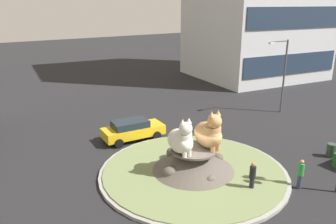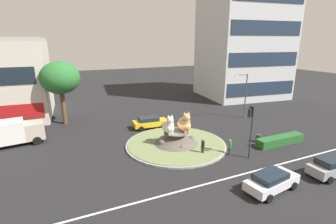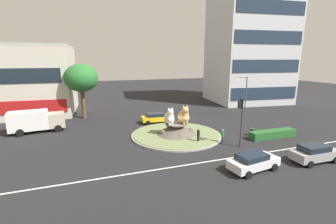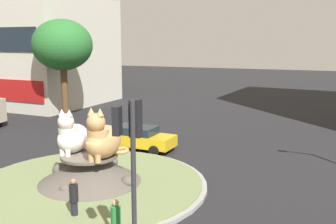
# 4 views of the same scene
# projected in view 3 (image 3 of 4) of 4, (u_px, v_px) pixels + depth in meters

# --- Properties ---
(ground_plane) EXTENTS (160.00, 160.00, 0.00)m
(ground_plane) POSITION_uv_depth(u_px,v_px,m) (176.00, 136.00, 29.07)
(ground_plane) COLOR black
(lane_centreline) EXTENTS (112.00, 0.20, 0.01)m
(lane_centreline) POSITION_uv_depth(u_px,v_px,m) (207.00, 162.00, 21.67)
(lane_centreline) COLOR silver
(lane_centreline) RESTS_ON ground
(roundabout_island) EXTENTS (10.98, 10.98, 1.56)m
(roundabout_island) POSITION_uv_depth(u_px,v_px,m) (176.00, 131.00, 28.97)
(roundabout_island) COLOR gray
(roundabout_island) RESTS_ON ground
(cat_statue_white) EXTENTS (1.42, 2.18, 2.16)m
(cat_statue_white) POSITION_uv_depth(u_px,v_px,m) (169.00, 118.00, 28.26)
(cat_statue_white) COLOR silver
(cat_statue_white) RESTS_ON roundabout_island
(cat_statue_calico) EXTENTS (1.58, 2.38, 2.38)m
(cat_statue_calico) POSITION_uv_depth(u_px,v_px,m) (184.00, 116.00, 28.57)
(cat_statue_calico) COLOR tan
(cat_statue_calico) RESTS_ON roundabout_island
(traffic_light_mast) EXTENTS (0.71, 0.58, 5.21)m
(traffic_light_mast) POSITION_uv_depth(u_px,v_px,m) (241.00, 112.00, 24.61)
(traffic_light_mast) COLOR #2D2D33
(traffic_light_mast) RESTS_ON ground
(office_tower) EXTENTS (16.55, 15.27, 26.45)m
(office_tower) POSITION_uv_depth(u_px,v_px,m) (249.00, 40.00, 50.35)
(office_tower) COLOR silver
(office_tower) RESTS_ON ground
(clipped_hedge_strip) EXTENTS (6.05, 1.20, 0.90)m
(clipped_hedge_strip) POSITION_uv_depth(u_px,v_px,m) (272.00, 134.00, 28.23)
(clipped_hedge_strip) COLOR #235B28
(clipped_hedge_strip) RESTS_ON ground
(broadleaf_tree_behind_island) EXTENTS (5.07, 5.07, 8.55)m
(broadleaf_tree_behind_island) POSITION_uv_depth(u_px,v_px,m) (81.00, 78.00, 36.25)
(broadleaf_tree_behind_island) COLOR brown
(broadleaf_tree_behind_island) RESTS_ON ground
(streetlight_arm) EXTENTS (2.13, 0.40, 6.54)m
(streetlight_arm) POSITION_uv_depth(u_px,v_px,m) (245.00, 94.00, 37.22)
(streetlight_arm) COLOR #4C4C51
(streetlight_arm) RESTS_ON ground
(pedestrian_black_shirt) EXTENTS (0.33, 0.33, 1.69)m
(pedestrian_black_shirt) POSITION_uv_depth(u_px,v_px,m) (198.00, 135.00, 26.29)
(pedestrian_black_shirt) COLOR black
(pedestrian_black_shirt) RESTS_ON ground
(pedestrian_green_shirt) EXTENTS (0.33, 0.33, 1.70)m
(pedestrian_green_shirt) POSITION_uv_depth(u_px,v_px,m) (223.00, 136.00, 26.00)
(pedestrian_green_shirt) COLOR #33384C
(pedestrian_green_shirt) RESTS_ON ground
(sedan_on_far_lane) EXTENTS (4.71, 2.51, 1.50)m
(sedan_on_far_lane) POSITION_uv_depth(u_px,v_px,m) (253.00, 161.00, 19.85)
(sedan_on_far_lane) COLOR silver
(sedan_on_far_lane) RESTS_ON ground
(hatchback_near_shophouse) EXTENTS (4.55, 2.03, 1.63)m
(hatchback_near_shophouse) POSITION_uv_depth(u_px,v_px,m) (315.00, 153.00, 21.49)
(hatchback_near_shophouse) COLOR #99999E
(hatchback_near_shophouse) RESTS_ON ground
(parked_car_right) EXTENTS (4.57, 2.22, 1.49)m
(parked_car_right) POSITION_uv_depth(u_px,v_px,m) (156.00, 118.00, 34.73)
(parked_car_right) COLOR gold
(parked_car_right) RESTS_ON ground
(delivery_box_truck) EXTENTS (6.67, 3.18, 2.80)m
(delivery_box_truck) POSITION_uv_depth(u_px,v_px,m) (36.00, 120.00, 30.20)
(delivery_box_truck) COLOR #B7AD99
(delivery_box_truck) RESTS_ON ground
(litter_bin) EXTENTS (0.56, 0.56, 0.90)m
(litter_bin) POSITION_uv_depth(u_px,v_px,m) (252.00, 132.00, 29.01)
(litter_bin) COLOR #2D4233
(litter_bin) RESTS_ON ground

